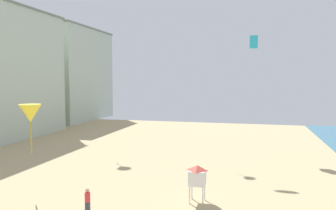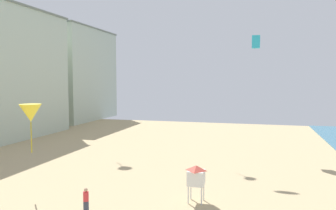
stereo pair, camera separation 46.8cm
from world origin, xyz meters
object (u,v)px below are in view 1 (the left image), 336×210
(kite_yellow_delta, at_px, (30,113))
(kite_flyer, at_px, (88,200))
(lifeguard_stand, at_px, (197,175))
(kite_cyan_box, at_px, (254,42))

(kite_yellow_delta, bearing_deg, kite_flyer, -22.28)
(lifeguard_stand, height_order, kite_cyan_box, kite_cyan_box)
(kite_flyer, height_order, lifeguard_stand, lifeguard_stand)
(lifeguard_stand, distance_m, kite_cyan_box, 21.79)
(kite_cyan_box, bearing_deg, kite_yellow_delta, -127.98)
(kite_flyer, relative_size, lifeguard_stand, 0.64)
(kite_flyer, bearing_deg, kite_cyan_box, -75.16)
(lifeguard_stand, bearing_deg, kite_cyan_box, 84.58)
(lifeguard_stand, relative_size, kite_cyan_box, 1.76)
(kite_flyer, distance_m, lifeguard_stand, 7.36)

